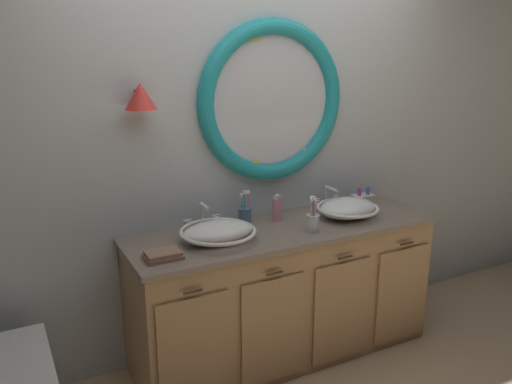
% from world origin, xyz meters
% --- Properties ---
extents(ground_plane, '(14.00, 14.00, 0.00)m').
position_xyz_m(ground_plane, '(0.00, 0.00, 0.00)').
color(ground_plane, tan).
extents(back_wall_assembly, '(6.40, 0.26, 2.60)m').
position_xyz_m(back_wall_assembly, '(0.01, 0.58, 1.33)').
color(back_wall_assembly, silver).
rests_on(back_wall_assembly, ground_plane).
extents(vanity_counter, '(1.92, 0.61, 0.86)m').
position_xyz_m(vanity_counter, '(0.07, 0.26, 0.43)').
color(vanity_counter, tan).
rests_on(vanity_counter, ground_plane).
extents(sink_basin_left, '(0.43, 0.43, 0.11)m').
position_xyz_m(sink_basin_left, '(-0.38, 0.24, 0.91)').
color(sink_basin_left, white).
rests_on(sink_basin_left, vanity_counter).
extents(sink_basin_right, '(0.39, 0.39, 0.12)m').
position_xyz_m(sink_basin_right, '(0.52, 0.24, 0.92)').
color(sink_basin_right, white).
rests_on(sink_basin_right, vanity_counter).
extents(faucet_set_left, '(0.24, 0.12, 0.16)m').
position_xyz_m(faucet_set_left, '(-0.38, 0.47, 0.92)').
color(faucet_set_left, silver).
rests_on(faucet_set_left, vanity_counter).
extents(faucet_set_right, '(0.21, 0.15, 0.15)m').
position_xyz_m(faucet_set_right, '(0.52, 0.46, 0.92)').
color(faucet_set_right, silver).
rests_on(faucet_set_right, vanity_counter).
extents(toothbrush_holder_left, '(0.09, 0.09, 0.21)m').
position_xyz_m(toothbrush_holder_left, '(-0.11, 0.44, 0.91)').
color(toothbrush_holder_left, slate).
rests_on(toothbrush_holder_left, vanity_counter).
extents(toothbrush_holder_right, '(0.08, 0.08, 0.22)m').
position_xyz_m(toothbrush_holder_right, '(0.17, 0.12, 0.92)').
color(toothbrush_holder_right, silver).
rests_on(toothbrush_holder_right, vanity_counter).
extents(soap_dispenser, '(0.06, 0.06, 0.17)m').
position_xyz_m(soap_dispenser, '(0.09, 0.39, 0.93)').
color(soap_dispenser, pink).
rests_on(soap_dispenser, vanity_counter).
extents(folded_hand_towel, '(0.19, 0.13, 0.04)m').
position_xyz_m(folded_hand_towel, '(-0.72, 0.14, 0.88)').
color(folded_hand_towel, '#936B56').
rests_on(folded_hand_towel, vanity_counter).
extents(toiletry_basket, '(0.16, 0.10, 0.10)m').
position_xyz_m(toiletry_basket, '(0.83, 0.47, 0.88)').
color(toiletry_basket, beige).
rests_on(toiletry_basket, vanity_counter).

